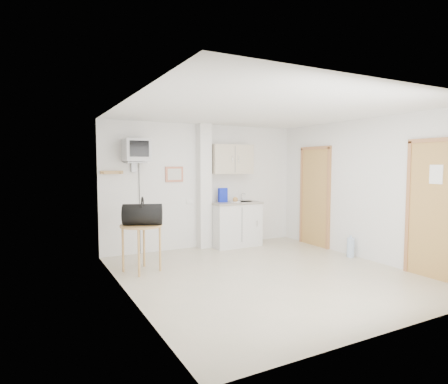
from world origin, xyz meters
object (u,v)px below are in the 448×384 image
round_table (141,231)px  duffel_bag (143,214)px  crt_television (136,151)px  water_bottle (351,247)px

round_table → duffel_bag: (0.01, -0.04, 0.27)m
crt_television → water_bottle: crt_television is taller
round_table → water_bottle: 3.77m
water_bottle → crt_television: bearing=151.5°
duffel_bag → water_bottle: size_ratio=1.70×
duffel_bag → crt_television: bearing=101.7°
crt_television → duffel_bag: size_ratio=3.17×
duffel_bag → water_bottle: bearing=9.0°
round_table → duffel_bag: duffel_bag is taller
crt_television → water_bottle: bearing=-28.5°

